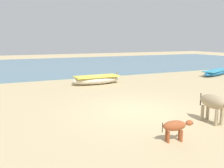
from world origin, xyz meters
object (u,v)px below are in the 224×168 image
Objects in this scene: calf_near_rust at (176,126)px; fishing_boat_0 at (217,72)px; cow_adult_dun at (214,103)px; fishing_boat_2 at (97,79)px.

fishing_boat_0 is at bearing 51.01° from calf_near_rust.
calf_near_rust is at bearing -70.21° from cow_adult_dun.
fishing_boat_0 is 14.44m from calf_near_rust.
cow_adult_dun is at bearing -84.91° from fishing_boat_2.
calf_near_rust is at bearing -98.50° from fishing_boat_2.
fishing_boat_2 is at bearing 158.39° from fishing_boat_0.
cow_adult_dun is 1.64× the size of calf_near_rust.
fishing_boat_2 is 2.14× the size of cow_adult_dun.
fishing_boat_2 is at bearing -171.84° from cow_adult_dun.
fishing_boat_2 reaches higher than fishing_boat_0.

